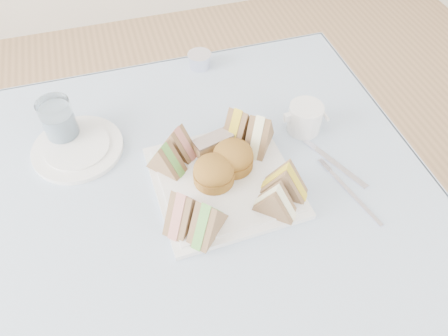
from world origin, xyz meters
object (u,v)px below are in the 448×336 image
object	(u,v)px
serving_plate	(224,182)
creamer_jug	(305,118)
table	(200,300)
water_glass	(59,121)

from	to	relation	value
serving_plate	creamer_jug	xyz separation A→B (m)	(0.22, 0.10, 0.03)
table	creamer_jug	world-z (taller)	creamer_jug
water_glass	creamer_jug	world-z (taller)	water_glass
table	water_glass	xyz separation A→B (m)	(-0.22, 0.29, 0.43)
serving_plate	creamer_jug	size ratio (longest dim) A/B	3.66
water_glass	serving_plate	bearing A→B (deg)	-36.80
table	serving_plate	world-z (taller)	serving_plate
table	serving_plate	bearing A→B (deg)	37.94
table	water_glass	world-z (taller)	water_glass
serving_plate	creamer_jug	distance (m)	0.24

